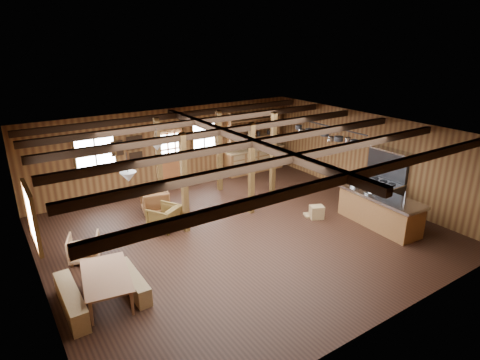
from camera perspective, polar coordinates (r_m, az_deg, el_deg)
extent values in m
cube|color=black|center=(11.16, 0.32, -7.64)|extent=(10.00, 9.00, 0.02)
cube|color=black|center=(10.17, 0.35, 6.58)|extent=(10.00, 9.00, 0.02)
cube|color=#573018|center=(9.04, -27.26, -7.04)|extent=(0.02, 9.00, 2.80)
cube|color=#573018|center=(13.87, 17.79, 3.26)|extent=(0.02, 9.00, 2.80)
cube|color=#573018|center=(14.36, -9.80, 4.49)|extent=(10.00, 0.02, 2.80)
cube|color=#573018|center=(7.64, 19.95, -10.89)|extent=(10.00, 0.02, 2.80)
cube|color=black|center=(7.67, 15.12, 0.35)|extent=(9.80, 0.12, 0.18)
cube|color=black|center=(8.67, 7.76, 3.13)|extent=(9.80, 0.12, 0.18)
cube|color=black|center=(9.80, 1.99, 5.28)|extent=(9.80, 0.12, 0.18)
cube|color=black|center=(11.02, -2.58, 6.92)|extent=(9.80, 0.12, 0.18)
cube|color=black|center=(12.30, -6.24, 8.20)|extent=(9.80, 0.12, 0.18)
cube|color=black|center=(13.44, -8.85, 9.09)|extent=(9.80, 0.12, 0.18)
cube|color=black|center=(10.20, 0.35, 5.87)|extent=(0.18, 8.82, 0.18)
cube|color=#402912|center=(10.84, -7.90, -0.54)|extent=(0.15, 0.15, 2.80)
cube|color=#402912|center=(12.83, -11.44, 2.51)|extent=(0.15, 0.15, 2.80)
cube|color=#402912|center=(11.89, 1.64, 1.52)|extent=(0.15, 0.15, 2.80)
cube|color=#402912|center=(13.76, -2.97, 4.08)|extent=(0.15, 0.15, 2.80)
cube|color=#402912|center=(13.58, 4.74, 3.81)|extent=(0.15, 0.15, 2.80)
cube|color=brown|center=(14.56, -9.50, 1.21)|extent=(0.90, 0.06, 1.10)
cube|color=#402912|center=(14.23, -11.37, 2.77)|extent=(0.06, 0.08, 2.10)
cube|color=#402912|center=(14.60, -7.90, 3.41)|extent=(0.06, 0.08, 2.10)
cube|color=#402912|center=(14.14, -9.87, 7.25)|extent=(1.02, 0.08, 0.06)
cube|color=white|center=(14.27, -9.73, 5.02)|extent=(0.84, 0.02, 0.90)
cube|color=white|center=(13.48, -19.88, 3.43)|extent=(1.20, 0.02, 1.20)
cube|color=#402912|center=(13.48, -19.88, 3.43)|extent=(1.32, 0.06, 1.32)
cube|color=white|center=(14.82, -5.16, 5.98)|extent=(0.90, 0.02, 1.20)
cube|color=#402912|center=(14.82, -5.16, 5.98)|extent=(1.02, 0.06, 1.32)
cube|color=white|center=(9.42, -27.56, -4.68)|extent=(0.02, 1.20, 1.20)
cube|color=#402912|center=(9.42, -27.56, -4.68)|extent=(0.14, 1.24, 1.32)
cube|color=beige|center=(13.77, -14.75, 5.17)|extent=(0.50, 0.03, 0.40)
cube|color=black|center=(13.76, -14.74, 5.16)|extent=(0.55, 0.02, 0.45)
cube|color=beige|center=(13.62, -17.09, 4.35)|extent=(0.35, 0.03, 0.45)
cube|color=black|center=(13.61, -17.08, 4.34)|extent=(0.40, 0.02, 0.50)
cube|color=beige|center=(13.90, -14.57, 3.18)|extent=(0.40, 0.03, 0.30)
cube|color=black|center=(13.89, -14.56, 3.17)|extent=(0.45, 0.02, 0.35)
cube|color=brown|center=(15.99, 2.03, 2.82)|extent=(2.50, 0.55, 0.90)
cube|color=olive|center=(15.84, 2.10, 4.46)|extent=(2.55, 0.60, 0.06)
cube|color=brown|center=(15.78, 1.97, 6.16)|extent=(2.30, 0.35, 0.04)
cube|color=brown|center=(15.70, 1.98, 7.40)|extent=(2.30, 0.35, 0.04)
cube|color=brown|center=(15.63, 2.00, 8.66)|extent=(2.30, 0.35, 0.04)
cube|color=brown|center=(15.07, -1.60, 6.88)|extent=(0.04, 0.35, 1.40)
cube|color=brown|center=(16.38, 5.29, 7.86)|extent=(0.04, 0.35, 1.40)
cylinder|color=#2C2B2E|center=(8.96, -15.78, 2.41)|extent=(0.02, 0.02, 0.45)
cone|color=silver|center=(9.06, -15.59, 0.45)|extent=(0.36, 0.36, 0.22)
cylinder|color=#2C2B2E|center=(11.27, -11.82, 6.27)|extent=(0.02, 0.02, 0.45)
cone|color=silver|center=(11.35, -11.71, 4.67)|extent=(0.36, 0.36, 0.22)
cylinder|color=#2C2B2E|center=(12.56, 12.41, 7.50)|extent=(0.04, 3.00, 0.04)
cylinder|color=#2C2B2E|center=(11.75, 17.23, 5.71)|extent=(0.01, 0.01, 0.20)
cylinder|color=#B0B3B7|center=(11.79, 17.14, 4.91)|extent=(0.24, 0.24, 0.14)
cylinder|color=#2C2B2E|center=(11.91, 16.02, 6.00)|extent=(0.01, 0.01, 0.21)
cylinder|color=#2C2B2E|center=(11.95, 15.94, 5.20)|extent=(0.22, 0.22, 0.14)
cylinder|color=#2C2B2E|center=(12.15, 15.17, 6.34)|extent=(0.01, 0.01, 0.21)
cylinder|color=#B0B3B7|center=(12.19, 15.09, 5.54)|extent=(0.18, 0.18, 0.14)
cylinder|color=#2C2B2E|center=(12.30, 13.92, 6.57)|extent=(0.01, 0.01, 0.23)
cylinder|color=#2C2B2E|center=(12.34, 13.85, 5.73)|extent=(0.27, 0.27, 0.14)
cylinder|color=#2C2B2E|center=(12.49, 12.83, 6.70)|extent=(0.01, 0.01, 0.29)
cylinder|color=#B0B3B7|center=(12.54, 12.76, 5.74)|extent=(0.19, 0.19, 0.14)
cylinder|color=#2C2B2E|center=(12.71, 12.03, 7.21)|extent=(0.01, 0.01, 0.20)
cylinder|color=#2C2B2E|center=(12.75, 11.97, 6.47)|extent=(0.27, 0.27, 0.14)
cylinder|color=#2C2B2E|center=(12.85, 10.75, 7.34)|extent=(0.01, 0.01, 0.24)
cylinder|color=#B0B3B7|center=(12.90, 10.70, 6.51)|extent=(0.18, 0.18, 0.14)
cylinder|color=#2C2B2E|center=(13.06, 9.83, 7.66)|extent=(0.01, 0.01, 0.21)
cylinder|color=#2C2B2E|center=(13.10, 9.78, 6.91)|extent=(0.24, 0.24, 0.14)
cylinder|color=#2C2B2E|center=(13.26, 8.82, 7.74)|extent=(0.01, 0.01, 0.29)
cylinder|color=#B0B3B7|center=(13.30, 8.77, 6.85)|extent=(0.19, 0.19, 0.14)
cylinder|color=#2C2B2E|center=(13.55, 8.38, 8.17)|extent=(0.01, 0.01, 0.22)
cylinder|color=#2C2B2E|center=(13.59, 8.34, 7.43)|extent=(0.21, 0.21, 0.14)
cube|color=brown|center=(12.10, 19.18, -4.23)|extent=(0.93, 2.44, 0.86)
cube|color=#B0B3B7|center=(11.93, 19.43, -2.17)|extent=(1.01, 2.54, 0.08)
cylinder|color=#2C2B2E|center=(11.61, 21.75, -3.07)|extent=(0.44, 0.44, 0.06)
cylinder|color=#B0B3B7|center=(11.72, 22.41, -2.17)|extent=(0.03, 0.03, 0.30)
cube|color=olive|center=(12.16, 10.84, -4.52)|extent=(0.53, 0.46, 0.39)
cube|color=#2C2B2E|center=(13.39, 18.97, -1.88)|extent=(0.76, 1.42, 0.85)
cube|color=#B0B3B7|center=(13.24, 19.18, -0.08)|extent=(0.78, 1.44, 0.04)
cube|color=#2C2B2E|center=(13.34, 20.27, 2.21)|extent=(0.12, 1.42, 0.95)
cube|color=#B0B3B7|center=(13.12, 20.20, 4.10)|extent=(0.40, 1.52, 0.05)
imported|color=#906041|center=(8.95, -18.13, -14.18)|extent=(1.17, 1.76, 0.57)
cube|color=olive|center=(8.87, -22.89, -15.58)|extent=(0.32, 1.71, 0.47)
cube|color=olive|center=(9.10, -14.98, -13.82)|extent=(0.28, 1.50, 0.41)
imported|color=brown|center=(11.45, -10.67, -5.26)|extent=(1.03, 1.04, 0.70)
imported|color=brown|center=(12.55, -12.00, -2.96)|extent=(0.94, 0.96, 0.74)
imported|color=#936842|center=(10.52, -21.29, -8.92)|extent=(0.89, 0.91, 0.65)
cylinder|color=#B0B3B7|center=(12.49, 16.05, -0.20)|extent=(0.27, 0.27, 0.16)
imported|color=silver|center=(11.82, 17.78, -1.81)|extent=(0.28, 0.28, 0.06)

